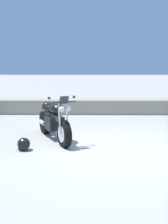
{
  "coord_description": "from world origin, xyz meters",
  "views": [
    {
      "loc": [
        -0.59,
        -5.71,
        1.81
      ],
      "look_at": [
        -0.67,
        1.2,
        0.65
      ],
      "focal_mm": 42.93,
      "sensor_mm": 36.0,
      "label": 1
    }
  ],
  "objects": [
    {
      "name": "rider_helmet",
      "position": [
        -1.98,
        -0.05,
        0.14
      ],
      "size": [
        0.28,
        0.28,
        0.28
      ],
      "color": "black",
      "rests_on": "ground"
    },
    {
      "name": "motorcycle_black_centre",
      "position": [
        -1.42,
        0.84,
        0.49
      ],
      "size": [
        1.11,
        1.92,
        1.18
      ],
      "color": "black",
      "rests_on": "ground"
    },
    {
      "name": "stone_wall",
      "position": [
        0.0,
        4.8,
        0.28
      ],
      "size": [
        36.0,
        0.8,
        0.55
      ],
      "primitive_type": "cube",
      "color": "gray",
      "rests_on": "ground"
    },
    {
      "name": "ground_plane",
      "position": [
        0.0,
        0.0,
        0.0
      ],
      "size": [
        120.0,
        120.0,
        0.0
      ],
      "primitive_type": "plane",
      "color": "#A3A099"
    }
  ]
}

